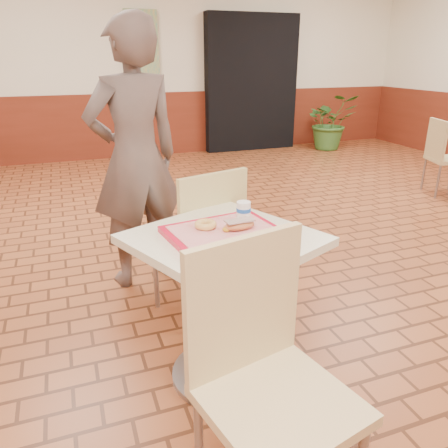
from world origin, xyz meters
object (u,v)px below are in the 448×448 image
object	(u,v)px
paper_cup	(244,210)
potted_plant	(330,122)
chair_second_left	(443,153)
customer	(135,158)
serving_tray	(224,233)
chair_main_front	(264,369)
ring_donut	(206,225)
main_table	(224,285)
long_john_donut	(239,225)
chair_main_back	(203,239)

from	to	relation	value
paper_cup	potted_plant	size ratio (longest dim) A/B	0.09
chair_second_left	paper_cup	bearing A→B (deg)	138.34
chair_second_left	potted_plant	world-z (taller)	potted_plant
customer	serving_tray	distance (m)	1.23
chair_main_front	serving_tray	bearing A→B (deg)	69.39
potted_plant	chair_second_left	bearing A→B (deg)	-95.24
chair_main_front	potted_plant	xyz separation A→B (m)	(3.84, 5.53, -0.09)
chair_main_front	paper_cup	xyz separation A→B (m)	(0.23, 0.75, 0.30)
chair_main_front	ring_donut	distance (m)	0.75
main_table	potted_plant	xyz separation A→B (m)	(3.75, 4.88, -0.06)
chair_second_left	serving_tray	bearing A→B (deg)	138.56
chair_second_left	potted_plant	size ratio (longest dim) A/B	0.93
customer	potted_plant	bearing A→B (deg)	-151.80
serving_tray	chair_second_left	bearing A→B (deg)	31.25
potted_plant	chair_main_front	bearing A→B (deg)	-124.78
serving_tray	ring_donut	world-z (taller)	ring_donut
main_table	potted_plant	size ratio (longest dim) A/B	0.83
chair_main_front	paper_cup	distance (m)	0.84
long_john_donut	potted_plant	xyz separation A→B (m)	(3.69, 4.90, -0.37)
chair_main_front	serving_tray	distance (m)	0.70
chair_main_front	main_table	bearing A→B (deg)	69.39
chair_main_front	potted_plant	bearing A→B (deg)	42.43
serving_tray	paper_cup	world-z (taller)	paper_cup
chair_main_back	potted_plant	bearing A→B (deg)	-146.09
chair_main_back	long_john_donut	size ratio (longest dim) A/B	6.05
chair_main_back	customer	bearing A→B (deg)	-83.29
main_table	chair_main_back	bearing A→B (deg)	83.01
chair_main_front	customer	xyz separation A→B (m)	(-0.11, 1.86, 0.34)
long_john_donut	chair_second_left	size ratio (longest dim) A/B	0.18
long_john_donut	chair_main_front	bearing A→B (deg)	-103.74
main_table	serving_tray	size ratio (longest dim) A/B	1.57
long_john_donut	paper_cup	bearing A→B (deg)	58.84
chair_main_front	long_john_donut	distance (m)	0.70
chair_second_left	customer	bearing A→B (deg)	121.13
main_table	ring_donut	xyz separation A→B (m)	(-0.07, 0.05, 0.30)
long_john_donut	chair_main_back	bearing A→B (deg)	89.60
chair_second_left	long_john_donut	bearing A→B (deg)	139.27
serving_tray	chair_second_left	xyz separation A→B (m)	(3.50, 2.12, -0.31)
long_john_donut	potted_plant	world-z (taller)	potted_plant
paper_cup	potted_plant	world-z (taller)	potted_plant
chair_main_front	chair_main_back	distance (m)	1.22
serving_tray	ring_donut	xyz separation A→B (m)	(-0.07, 0.05, 0.03)
main_table	customer	distance (m)	1.29
main_table	chair_main_front	size ratio (longest dim) A/B	0.78
customer	chair_second_left	bearing A→B (deg)	179.13
chair_main_front	ring_donut	xyz separation A→B (m)	(0.02, 0.70, 0.27)
customer	paper_cup	size ratio (longest dim) A/B	20.78
chair_main_back	paper_cup	distance (m)	0.57
chair_main_front	chair_main_back	world-z (taller)	chair_main_front
main_table	ring_donut	distance (m)	0.32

